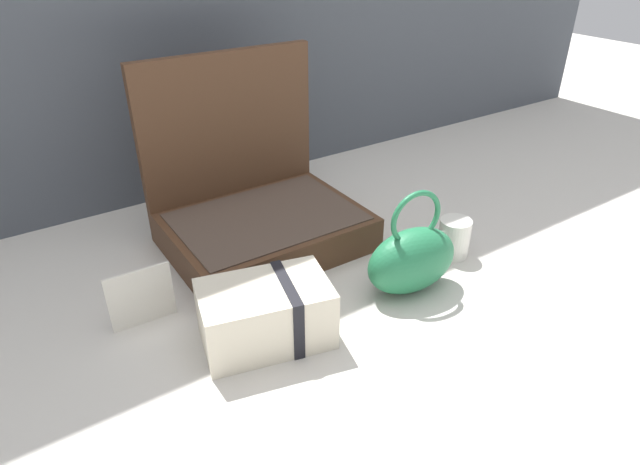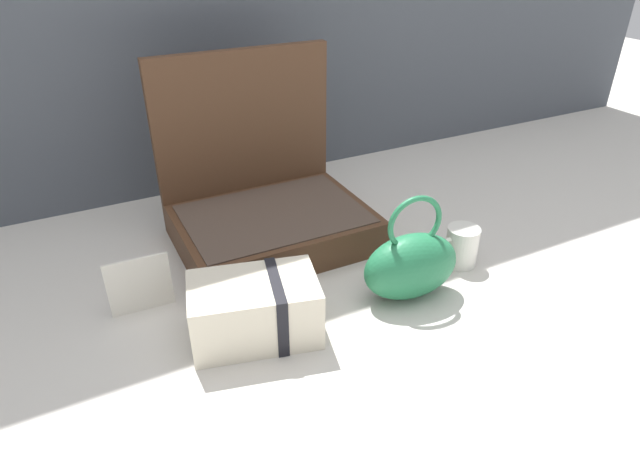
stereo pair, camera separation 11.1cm
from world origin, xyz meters
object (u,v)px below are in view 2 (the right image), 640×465
teal_pouch_handbag (411,264)px  cream_toiletry_bag (257,309)px  coffee_mug (461,246)px  open_suitcase (266,203)px  info_card_left (140,285)px

teal_pouch_handbag → cream_toiletry_bag: size_ratio=0.88×
cream_toiletry_bag → coffee_mug: 0.49m
teal_pouch_handbag → open_suitcase: bearing=115.0°
teal_pouch_handbag → coffee_mug: size_ratio=2.12×
cream_toiletry_bag → coffee_mug: cream_toiletry_bag is taller
coffee_mug → open_suitcase: bearing=137.1°
coffee_mug → cream_toiletry_bag: bearing=-177.8°
open_suitcase → coffee_mug: open_suitcase is taller
open_suitcase → cream_toiletry_bag: 0.37m
teal_pouch_handbag → info_card_left: size_ratio=1.87×
info_card_left → cream_toiletry_bag: bearing=-41.9°
cream_toiletry_bag → info_card_left: 0.25m
teal_pouch_handbag → info_card_left: 0.54m
cream_toiletry_bag → info_card_left: bearing=135.6°
cream_toiletry_bag → coffee_mug: size_ratio=2.40×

